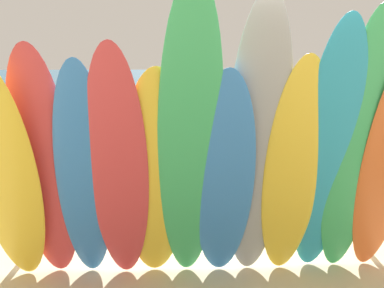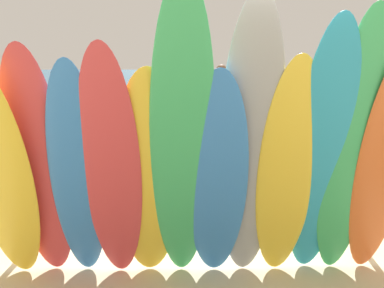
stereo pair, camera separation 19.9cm
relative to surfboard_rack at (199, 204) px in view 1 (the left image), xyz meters
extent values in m
plane|color=beige|center=(0.00, 14.00, -0.55)|extent=(60.00, 60.00, 0.00)
cube|color=#235B7F|center=(0.00, 32.34, -0.54)|extent=(60.00, 40.00, 0.02)
cylinder|color=brown|center=(-1.75, 0.00, -0.23)|extent=(0.07, 0.07, 0.65)
cylinder|color=brown|center=(1.75, 0.00, -0.23)|extent=(0.07, 0.07, 0.65)
cylinder|color=brown|center=(0.00, 0.00, 0.10)|extent=(3.63, 0.06, 0.06)
ellipsoid|color=yellow|center=(-1.65, -0.72, 0.46)|extent=(0.60, 0.92, 2.02)
ellipsoid|color=#D13D42|center=(-1.36, -0.63, 0.52)|extent=(0.57, 0.84, 2.13)
ellipsoid|color=#337AD1|center=(-1.03, -0.65, 0.46)|extent=(0.48, 0.83, 2.02)
ellipsoid|color=#D13D42|center=(-0.73, -0.71, 0.52)|extent=(0.55, 0.87, 2.14)
ellipsoid|color=yellow|center=(-0.43, -0.64, 0.42)|extent=(0.62, 0.79, 1.95)
ellipsoid|color=#38B266|center=(-0.14, -0.79, 0.76)|extent=(0.55, 1.04, 2.63)
ellipsoid|color=#337AD1|center=(0.16, -0.67, 0.42)|extent=(0.55, 0.76, 1.94)
ellipsoid|color=#999EA3|center=(0.44, -0.69, 0.71)|extent=(0.55, 0.83, 2.52)
ellipsoid|color=yellow|center=(0.77, -0.63, 0.47)|extent=(0.58, 0.74, 2.05)
ellipsoid|color=#289EC6|center=(1.06, -0.65, 0.63)|extent=(0.56, 0.87, 2.36)
ellipsoid|color=#38B266|center=(1.31, -0.66, 0.66)|extent=(0.55, 0.83, 2.43)
cylinder|color=brown|center=(0.99, 6.62, -0.13)|extent=(0.13, 0.13, 0.85)
cylinder|color=brown|center=(0.64, 6.57, -0.13)|extent=(0.13, 0.13, 0.85)
cube|color=black|center=(0.82, 6.59, 0.23)|extent=(0.46, 0.28, 0.20)
cube|color=#B23399|center=(0.82, 6.59, 0.63)|extent=(0.47, 0.29, 0.66)
sphere|color=brown|center=(0.82, 6.59, 1.08)|extent=(0.24, 0.24, 0.24)
cylinder|color=brown|center=(1.09, 6.63, 0.67)|extent=(0.10, 0.10, 0.59)
cylinder|color=brown|center=(0.54, 6.55, 0.67)|extent=(0.10, 0.10, 0.59)
cylinder|color=tan|center=(0.13, 2.93, -0.14)|extent=(0.13, 0.13, 0.83)
cylinder|color=tan|center=(-0.20, 3.05, -0.14)|extent=(0.13, 0.13, 0.83)
cube|color=#33A36B|center=(-0.03, 2.99, 0.21)|extent=(0.45, 0.27, 0.20)
cube|color=#33A36B|center=(-0.03, 2.99, 0.60)|extent=(0.48, 0.36, 0.65)
sphere|color=tan|center=(-0.03, 2.99, 1.05)|extent=(0.23, 0.23, 0.23)
cylinder|color=tan|center=(0.22, 2.89, 0.64)|extent=(0.10, 0.10, 0.58)
cylinder|color=tan|center=(-0.29, 3.08, 0.64)|extent=(0.10, 0.10, 0.58)
camera|label=1|loc=(-0.38, -4.92, 1.50)|focal=48.19mm
camera|label=2|loc=(-0.18, -4.93, 1.50)|focal=48.19mm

